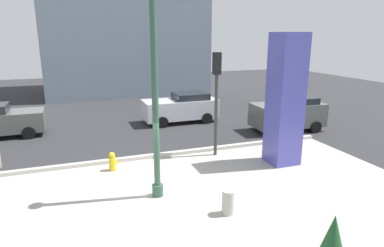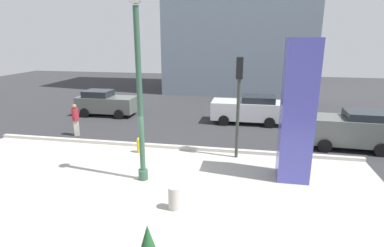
{
  "view_description": "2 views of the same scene",
  "coord_description": "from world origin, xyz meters",
  "px_view_note": "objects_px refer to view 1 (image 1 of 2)",
  "views": [
    {
      "loc": [
        -2.29,
        -10.3,
        5.15
      ],
      "look_at": [
        1.71,
        0.77,
        2.03
      ],
      "focal_mm": 31.61,
      "sensor_mm": 36.0,
      "label": 1
    },
    {
      "loc": [
        3.95,
        -10.68,
        5.24
      ],
      "look_at": [
        1.82,
        0.44,
        2.07
      ],
      "focal_mm": 29.1,
      "sensor_mm": 36.0,
      "label": 2
    }
  ],
  "objects_px": {
    "car_far_lane": "(288,114)",
    "fire_hydrant": "(112,161)",
    "art_pillar_blue": "(285,100)",
    "car_intersection": "(1,121)",
    "concrete_bollard": "(228,202)",
    "traffic_light_corner": "(216,87)",
    "car_passing_lane": "(181,107)",
    "lamp_post": "(155,100)"
  },
  "relations": [
    {
      "from": "fire_hydrant",
      "to": "concrete_bollard",
      "type": "xyz_separation_m",
      "value": [
        2.78,
        -4.51,
        0.01
      ]
    },
    {
      "from": "car_passing_lane",
      "to": "traffic_light_corner",
      "type": "bearing_deg",
      "value": -93.87
    },
    {
      "from": "concrete_bollard",
      "to": "car_intersection",
      "type": "bearing_deg",
      "value": 124.55
    },
    {
      "from": "car_intersection",
      "to": "fire_hydrant",
      "type": "bearing_deg",
      "value": -53.54
    },
    {
      "from": "fire_hydrant",
      "to": "car_intersection",
      "type": "relative_size",
      "value": 0.19
    },
    {
      "from": "car_passing_lane",
      "to": "fire_hydrant",
      "type": "bearing_deg",
      "value": -127.75
    },
    {
      "from": "concrete_bollard",
      "to": "car_passing_lane",
      "type": "distance_m",
      "value": 11.02
    },
    {
      "from": "car_intersection",
      "to": "car_passing_lane",
      "type": "distance_m",
      "value": 9.65
    },
    {
      "from": "lamp_post",
      "to": "art_pillar_blue",
      "type": "distance_m",
      "value": 5.71
    },
    {
      "from": "art_pillar_blue",
      "to": "car_intersection",
      "type": "bearing_deg",
      "value": 145.23
    },
    {
      "from": "lamp_post",
      "to": "fire_hydrant",
      "type": "xyz_separation_m",
      "value": [
        -1.12,
        2.68,
        -2.83
      ]
    },
    {
      "from": "fire_hydrant",
      "to": "car_passing_lane",
      "type": "xyz_separation_m",
      "value": [
        4.88,
        6.3,
        0.52
      ]
    },
    {
      "from": "car_passing_lane",
      "to": "car_far_lane",
      "type": "xyz_separation_m",
      "value": [
        4.93,
        -3.77,
        0.06
      ]
    },
    {
      "from": "car_far_lane",
      "to": "concrete_bollard",
      "type": "bearing_deg",
      "value": -134.95
    },
    {
      "from": "fire_hydrant",
      "to": "car_passing_lane",
      "type": "height_order",
      "value": "car_passing_lane"
    },
    {
      "from": "car_passing_lane",
      "to": "concrete_bollard",
      "type": "bearing_deg",
      "value": -100.97
    },
    {
      "from": "lamp_post",
      "to": "car_passing_lane",
      "type": "bearing_deg",
      "value": 67.31
    },
    {
      "from": "fire_hydrant",
      "to": "traffic_light_corner",
      "type": "bearing_deg",
      "value": 3.42
    },
    {
      "from": "lamp_post",
      "to": "art_pillar_blue",
      "type": "height_order",
      "value": "lamp_post"
    },
    {
      "from": "concrete_bollard",
      "to": "car_intersection",
      "type": "distance_m",
      "value": 13.33
    },
    {
      "from": "art_pillar_blue",
      "to": "fire_hydrant",
      "type": "height_order",
      "value": "art_pillar_blue"
    },
    {
      "from": "lamp_post",
      "to": "traffic_light_corner",
      "type": "bearing_deg",
      "value": 41.39
    },
    {
      "from": "art_pillar_blue",
      "to": "concrete_bollard",
      "type": "relative_size",
      "value": 6.97
    },
    {
      "from": "lamp_post",
      "to": "car_passing_lane",
      "type": "xyz_separation_m",
      "value": [
        3.75,
        8.98,
        -2.31
      ]
    },
    {
      "from": "car_far_lane",
      "to": "fire_hydrant",
      "type": "bearing_deg",
      "value": -165.57
    },
    {
      "from": "fire_hydrant",
      "to": "concrete_bollard",
      "type": "height_order",
      "value": "same"
    },
    {
      "from": "lamp_post",
      "to": "traffic_light_corner",
      "type": "height_order",
      "value": "lamp_post"
    },
    {
      "from": "art_pillar_blue",
      "to": "car_passing_lane",
      "type": "relative_size",
      "value": 1.19
    },
    {
      "from": "fire_hydrant",
      "to": "car_passing_lane",
      "type": "relative_size",
      "value": 0.17
    },
    {
      "from": "concrete_bollard",
      "to": "car_passing_lane",
      "type": "height_order",
      "value": "car_passing_lane"
    },
    {
      "from": "lamp_post",
      "to": "concrete_bollard",
      "type": "distance_m",
      "value": 3.75
    },
    {
      "from": "art_pillar_blue",
      "to": "car_passing_lane",
      "type": "bearing_deg",
      "value": 102.99
    },
    {
      "from": "lamp_post",
      "to": "fire_hydrant",
      "type": "distance_m",
      "value": 4.05
    },
    {
      "from": "concrete_bollard",
      "to": "traffic_light_corner",
      "type": "relative_size",
      "value": 0.17
    },
    {
      "from": "traffic_light_corner",
      "to": "car_far_lane",
      "type": "xyz_separation_m",
      "value": [
        5.34,
        2.26,
        -2.06
      ]
    },
    {
      "from": "lamp_post",
      "to": "car_intersection",
      "type": "bearing_deg",
      "value": 122.81
    },
    {
      "from": "art_pillar_blue",
      "to": "concrete_bollard",
      "type": "distance_m",
      "value": 5.41
    },
    {
      "from": "lamp_post",
      "to": "car_far_lane",
      "type": "relative_size",
      "value": 1.66
    },
    {
      "from": "art_pillar_blue",
      "to": "car_far_lane",
      "type": "bearing_deg",
      "value": 52.0
    },
    {
      "from": "traffic_light_corner",
      "to": "car_passing_lane",
      "type": "distance_m",
      "value": 6.41
    },
    {
      "from": "traffic_light_corner",
      "to": "car_passing_lane",
      "type": "height_order",
      "value": "traffic_light_corner"
    },
    {
      "from": "art_pillar_blue",
      "to": "car_passing_lane",
      "type": "distance_m",
      "value": 8.17
    }
  ]
}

